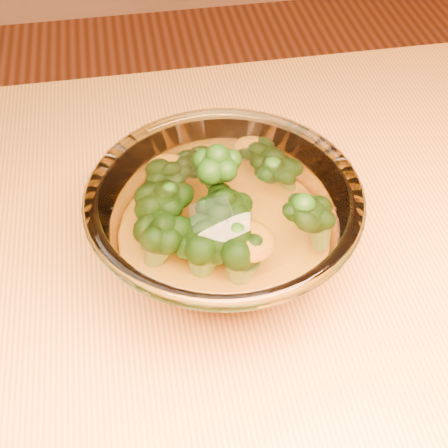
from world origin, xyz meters
name	(u,v)px	position (x,y,z in m)	size (l,w,h in m)	color
table	(121,385)	(0.00, 0.00, 0.65)	(1.20, 0.80, 0.75)	#C5873B
glass_bowl	(224,228)	(0.11, 0.05, 0.81)	(0.24, 0.24, 0.11)	white
cheese_sauce	(224,245)	(0.11, 0.05, 0.78)	(0.14, 0.14, 0.04)	yellow
broccoli_heap	(222,208)	(0.11, 0.06, 0.82)	(0.17, 0.16, 0.09)	black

